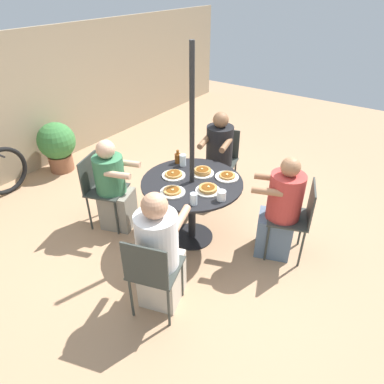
% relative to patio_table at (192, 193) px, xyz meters
% --- Properties ---
extents(ground_plane, '(12.00, 12.00, 0.00)m').
position_rel_patio_table_xyz_m(ground_plane, '(0.00, 0.00, -0.61)').
color(ground_plane, tan).
extents(back_fence, '(10.00, 0.06, 1.99)m').
position_rel_patio_table_xyz_m(back_fence, '(0.00, 2.96, 0.38)').
color(back_fence, tan).
rests_on(back_fence, ground).
extents(patio_table, '(1.08, 1.08, 0.75)m').
position_rel_patio_table_xyz_m(patio_table, '(0.00, 0.00, 0.00)').
color(patio_table, black).
rests_on(patio_table, ground).
extents(umbrella_pole, '(0.05, 0.05, 2.13)m').
position_rel_patio_table_xyz_m(umbrella_pole, '(0.00, 0.00, 0.45)').
color(umbrella_pole, black).
rests_on(umbrella_pole, ground).
extents(patio_chair_north, '(0.52, 0.52, 0.88)m').
position_rel_patio_table_xyz_m(patio_chair_north, '(-0.37, 1.04, -0.09)').
color(patio_chair_north, '#333833').
rests_on(patio_chair_north, ground).
extents(diner_north, '(0.46, 0.54, 1.11)m').
position_rel_patio_table_xyz_m(diner_north, '(-0.31, 0.88, -0.11)').
color(diner_north, gray).
rests_on(diner_north, ground).
extents(patio_chair_east, '(0.51, 0.51, 0.88)m').
position_rel_patio_table_xyz_m(patio_chair_east, '(-1.05, -0.32, -0.09)').
color(patio_chair_east, '#333833').
rests_on(patio_chair_east, ground).
extents(diner_east, '(0.58, 0.48, 1.19)m').
position_rel_patio_table_xyz_m(diner_east, '(-0.90, -0.28, -0.07)').
color(diner_east, beige).
rests_on(diner_east, ground).
extents(patio_chair_south, '(0.52, 0.52, 0.88)m').
position_rel_patio_table_xyz_m(patio_chair_south, '(0.38, -1.04, -0.09)').
color(patio_chair_south, '#333833').
rests_on(patio_chair_south, ground).
extents(diner_south, '(0.48, 0.55, 1.15)m').
position_rel_patio_table_xyz_m(diner_south, '(0.32, -0.88, -0.09)').
color(diner_south, slate).
rests_on(diner_south, ground).
extents(patio_chair_west, '(0.49, 0.49, 0.88)m').
position_rel_patio_table_xyz_m(patio_chair_west, '(1.07, 0.25, -0.09)').
color(patio_chair_west, '#333833').
rests_on(patio_chair_west, ground).
extents(diner_west, '(0.57, 0.44, 1.19)m').
position_rel_patio_table_xyz_m(diner_west, '(0.91, 0.22, -0.07)').
color(diner_west, '#3D3D42').
rests_on(diner_west, ground).
extents(pancake_plate_a, '(0.25, 0.25, 0.07)m').
position_rel_patio_table_xyz_m(pancake_plate_a, '(0.20, -0.00, 0.17)').
color(pancake_plate_a, silver).
rests_on(pancake_plate_a, patio_table).
extents(pancake_plate_b, '(0.25, 0.25, 0.05)m').
position_rel_patio_table_xyz_m(pancake_plate_b, '(-0.29, 0.03, 0.16)').
color(pancake_plate_b, silver).
rests_on(pancake_plate_b, patio_table).
extents(pancake_plate_c, '(0.25, 0.25, 0.06)m').
position_rel_patio_table_xyz_m(pancake_plate_c, '(-0.07, -0.24, 0.16)').
color(pancake_plate_c, silver).
rests_on(pancake_plate_c, patio_table).
extents(pancake_plate_d, '(0.25, 0.25, 0.05)m').
position_rel_patio_table_xyz_m(pancake_plate_d, '(-0.02, 0.23, 0.16)').
color(pancake_plate_d, silver).
rests_on(pancake_plate_d, patio_table).
extents(pancake_plate_e, '(0.25, 0.25, 0.05)m').
position_rel_patio_table_xyz_m(pancake_plate_e, '(0.28, -0.26, 0.16)').
color(pancake_plate_e, silver).
rests_on(pancake_plate_e, patio_table).
extents(syrup_bottle, '(0.09, 0.07, 0.16)m').
position_rel_patio_table_xyz_m(syrup_bottle, '(0.26, 0.37, 0.20)').
color(syrup_bottle, brown).
rests_on(syrup_bottle, patio_table).
extents(coffee_cup, '(0.09, 0.09, 0.10)m').
position_rel_patio_table_xyz_m(coffee_cup, '(-0.12, -0.43, 0.19)').
color(coffee_cup, white).
rests_on(coffee_cup, patio_table).
extents(drinking_glass_a, '(0.07, 0.07, 0.12)m').
position_rel_patio_table_xyz_m(drinking_glass_a, '(-0.33, -0.25, 0.20)').
color(drinking_glass_a, silver).
rests_on(drinking_glass_a, patio_table).
extents(drinking_glass_b, '(0.07, 0.07, 0.13)m').
position_rel_patio_table_xyz_m(drinking_glass_b, '(0.24, 0.29, 0.21)').
color(drinking_glass_b, silver).
rests_on(drinking_glass_b, patio_table).
extents(potted_shrub, '(0.56, 0.56, 0.76)m').
position_rel_patio_table_xyz_m(potted_shrub, '(0.18, 2.60, -0.18)').
color(potted_shrub, brown).
rests_on(potted_shrub, ground).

